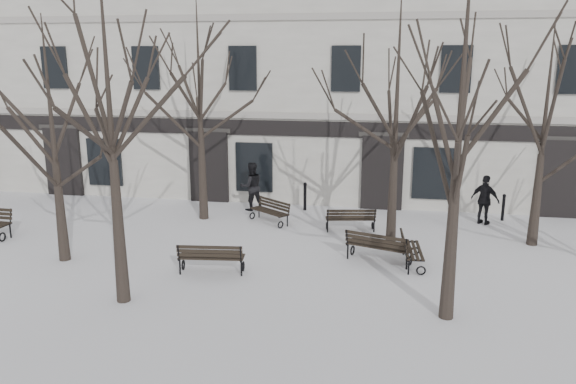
% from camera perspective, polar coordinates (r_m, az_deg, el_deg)
% --- Properties ---
extents(ground, '(100.00, 100.00, 0.00)m').
position_cam_1_polar(ground, '(15.33, -4.43, -8.90)').
color(ground, white).
rests_on(ground, ground).
extents(building, '(40.40, 10.20, 11.40)m').
position_cam_1_polar(building, '(26.90, 2.39, 12.90)').
color(building, silver).
rests_on(building, ground).
extents(tree_0, '(4.89, 4.89, 6.99)m').
position_cam_1_polar(tree_0, '(17.07, -22.99, 7.53)').
color(tree_0, black).
rests_on(tree_0, ground).
extents(tree_1, '(5.85, 5.85, 8.36)m').
position_cam_1_polar(tree_1, '(13.44, -17.84, 10.28)').
color(tree_1, black).
rests_on(tree_1, ground).
extents(tree_2, '(5.87, 5.87, 8.38)m').
position_cam_1_polar(tree_2, '(12.46, 17.30, 10.16)').
color(tree_2, black).
rests_on(tree_2, ground).
extents(tree_4, '(5.55, 5.55, 7.93)m').
position_cam_1_polar(tree_4, '(20.26, -9.02, 10.92)').
color(tree_4, black).
rests_on(tree_4, ground).
extents(tree_5, '(5.48, 5.48, 7.83)m').
position_cam_1_polar(tree_5, '(17.11, 11.05, 10.15)').
color(tree_5, black).
rests_on(tree_5, ground).
extents(tree_6, '(4.87, 4.87, 6.96)m').
position_cam_1_polar(tree_6, '(18.79, 24.76, 7.77)').
color(tree_6, black).
rests_on(tree_6, ground).
extents(bench_1, '(1.86, 0.85, 0.91)m').
position_cam_1_polar(bench_1, '(15.68, -7.82, -6.54)').
color(bench_1, black).
rests_on(bench_1, ground).
extents(bench_2, '(1.98, 1.23, 0.95)m').
position_cam_1_polar(bench_2, '(16.52, 9.16, -5.43)').
color(bench_2, black).
rests_on(bench_2, ground).
extents(bench_3, '(1.64, 1.43, 0.82)m').
position_cam_1_polar(bench_3, '(20.24, -1.78, -1.88)').
color(bench_3, black).
rests_on(bench_3, ground).
extents(bench_4, '(1.75, 0.90, 0.85)m').
position_cam_1_polar(bench_4, '(19.32, 6.38, -2.68)').
color(bench_4, black).
rests_on(bench_4, ground).
extents(bench_5, '(0.72, 1.72, 0.85)m').
position_cam_1_polar(bench_5, '(16.59, 12.31, -5.70)').
color(bench_5, black).
rests_on(bench_5, ground).
extents(bollard_a, '(0.14, 0.14, 1.12)m').
position_cam_1_polar(bollard_a, '(21.81, 1.74, -0.33)').
color(bollard_a, black).
rests_on(bollard_a, ground).
extents(bollard_b, '(0.13, 0.13, 1.00)m').
position_cam_1_polar(bollard_b, '(21.90, 21.03, -1.38)').
color(bollard_b, black).
rests_on(bollard_b, ground).
extents(pedestrian_b, '(1.16, 1.08, 1.89)m').
position_cam_1_polar(pedestrian_b, '(22.02, -3.70, -1.82)').
color(pedestrian_b, black).
rests_on(pedestrian_b, ground).
extents(pedestrian_c, '(1.11, 0.94, 1.78)m').
position_cam_1_polar(pedestrian_c, '(21.33, 19.20, -3.09)').
color(pedestrian_c, black).
rests_on(pedestrian_c, ground).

